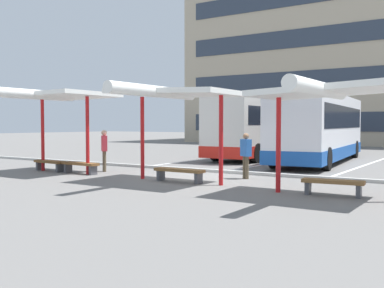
{
  "coord_description": "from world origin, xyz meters",
  "views": [
    {
      "loc": [
        9.0,
        -14.29,
        1.96
      ],
      "look_at": [
        -2.61,
        3.67,
        1.03
      ],
      "focal_mm": 42.41,
      "sensor_mm": 36.0,
      "label": 1
    }
  ],
  "objects_px": {
    "bench_0": "(50,163)",
    "bench_1": "(80,165)",
    "waiting_passenger_1": "(246,152)",
    "waiting_passenger_0": "(104,147)",
    "waiting_shelter_0": "(58,97)",
    "bench_2": "(179,172)",
    "waiting_shelter_2": "(330,93)",
    "coach_bus_1": "(320,128)",
    "bench_3": "(333,184)",
    "waiting_shelter_1": "(175,95)",
    "coach_bus_0": "(265,127)"
  },
  "relations": [
    {
      "from": "bench_0",
      "to": "bench_1",
      "type": "distance_m",
      "value": 1.8
    },
    {
      "from": "waiting_shelter_1",
      "to": "waiting_passenger_0",
      "type": "xyz_separation_m",
      "value": [
        -4.51,
        1.35,
        -1.94
      ]
    },
    {
      "from": "bench_1",
      "to": "bench_3",
      "type": "height_order",
      "value": "same"
    },
    {
      "from": "waiting_shelter_2",
      "to": "waiting_passenger_1",
      "type": "bearing_deg",
      "value": 144.27
    },
    {
      "from": "waiting_shelter_2",
      "to": "coach_bus_1",
      "type": "bearing_deg",
      "value": 108.17
    },
    {
      "from": "coach_bus_1",
      "to": "waiting_shelter_0",
      "type": "bearing_deg",
      "value": -123.82
    },
    {
      "from": "waiting_passenger_0",
      "to": "coach_bus_1",
      "type": "bearing_deg",
      "value": 57.02
    },
    {
      "from": "bench_3",
      "to": "waiting_shelter_2",
      "type": "bearing_deg",
      "value": -90.0
    },
    {
      "from": "bench_1",
      "to": "waiting_shelter_2",
      "type": "bearing_deg",
      "value": -3.63
    },
    {
      "from": "bench_0",
      "to": "waiting_passenger_0",
      "type": "bearing_deg",
      "value": 28.94
    },
    {
      "from": "waiting_shelter_2",
      "to": "waiting_passenger_1",
      "type": "xyz_separation_m",
      "value": [
        -3.75,
        2.69,
        -1.84
      ]
    },
    {
      "from": "waiting_passenger_0",
      "to": "waiting_shelter_0",
      "type": "bearing_deg",
      "value": -129.08
    },
    {
      "from": "waiting_shelter_2",
      "to": "waiting_passenger_0",
      "type": "xyz_separation_m",
      "value": [
        -9.76,
        1.75,
        -1.79
      ]
    },
    {
      "from": "coach_bus_1",
      "to": "bench_3",
      "type": "xyz_separation_m",
      "value": [
        3.66,
        -10.74,
        -1.44
      ]
    },
    {
      "from": "waiting_shelter_1",
      "to": "coach_bus_0",
      "type": "bearing_deg",
      "value": 100.04
    },
    {
      "from": "waiting_shelter_2",
      "to": "waiting_passenger_1",
      "type": "relative_size",
      "value": 2.76
    },
    {
      "from": "coach_bus_0",
      "to": "waiting_passenger_0",
      "type": "xyz_separation_m",
      "value": [
        -2.31,
        -11.09,
        -0.79
      ]
    },
    {
      "from": "bench_1",
      "to": "waiting_shelter_1",
      "type": "xyz_separation_m",
      "value": [
        4.74,
        -0.23,
        2.61
      ]
    },
    {
      "from": "bench_0",
      "to": "waiting_passenger_1",
      "type": "distance_m",
      "value": 8.33
    },
    {
      "from": "coach_bus_1",
      "to": "bench_1",
      "type": "relative_size",
      "value": 6.62
    },
    {
      "from": "bench_0",
      "to": "waiting_passenger_1",
      "type": "relative_size",
      "value": 1.04
    },
    {
      "from": "coach_bus_1",
      "to": "bench_1",
      "type": "distance_m",
      "value": 12.36
    },
    {
      "from": "coach_bus_0",
      "to": "waiting_passenger_1",
      "type": "xyz_separation_m",
      "value": [
        3.71,
        -10.15,
        -0.85
      ]
    },
    {
      "from": "bench_1",
      "to": "bench_2",
      "type": "distance_m",
      "value": 4.74
    },
    {
      "from": "bench_3",
      "to": "waiting_passenger_1",
      "type": "relative_size",
      "value": 1.02
    },
    {
      "from": "waiting_shelter_0",
      "to": "bench_0",
      "type": "xyz_separation_m",
      "value": [
        -0.9,
        0.27,
        -2.7
      ]
    },
    {
      "from": "waiting_shelter_1",
      "to": "bench_3",
      "type": "bearing_deg",
      "value": 0.11
    },
    {
      "from": "coach_bus_0",
      "to": "bench_1",
      "type": "bearing_deg",
      "value": -101.75
    },
    {
      "from": "waiting_shelter_0",
      "to": "bench_0",
      "type": "height_order",
      "value": "waiting_shelter_0"
    },
    {
      "from": "bench_0",
      "to": "bench_1",
      "type": "bearing_deg",
      "value": 0.26
    },
    {
      "from": "waiting_passenger_1",
      "to": "waiting_shelter_2",
      "type": "bearing_deg",
      "value": -35.73
    },
    {
      "from": "waiting_shelter_0",
      "to": "bench_3",
      "type": "distance_m",
      "value": 11.22
    },
    {
      "from": "coach_bus_0",
      "to": "waiting_shelter_2",
      "type": "bearing_deg",
      "value": -59.87
    },
    {
      "from": "waiting_passenger_0",
      "to": "bench_3",
      "type": "bearing_deg",
      "value": -7.81
    },
    {
      "from": "waiting_shelter_0",
      "to": "bench_3",
      "type": "bearing_deg",
      "value": 0.29
    },
    {
      "from": "waiting_shelter_2",
      "to": "bench_1",
      "type": "bearing_deg",
      "value": 176.37
    },
    {
      "from": "bench_2",
      "to": "waiting_shelter_2",
      "type": "xyz_separation_m",
      "value": [
        5.25,
        -0.65,
        2.45
      ]
    },
    {
      "from": "bench_0",
      "to": "bench_3",
      "type": "distance_m",
      "value": 11.8
    },
    {
      "from": "bench_2",
      "to": "coach_bus_0",
      "type": "bearing_deg",
      "value": 100.24
    },
    {
      "from": "coach_bus_0",
      "to": "waiting_shelter_1",
      "type": "xyz_separation_m",
      "value": [
        2.2,
        -12.44,
        1.15
      ]
    },
    {
      "from": "coach_bus_1",
      "to": "bench_0",
      "type": "height_order",
      "value": "coach_bus_1"
    },
    {
      "from": "waiting_shelter_0",
      "to": "waiting_passenger_1",
      "type": "height_order",
      "value": "waiting_shelter_0"
    },
    {
      "from": "waiting_shelter_0",
      "to": "bench_3",
      "type": "xyz_separation_m",
      "value": [
        10.89,
        0.06,
        -2.7
      ]
    },
    {
      "from": "bench_1",
      "to": "waiting_passenger_1",
      "type": "bearing_deg",
      "value": 18.24
    },
    {
      "from": "bench_1",
      "to": "bench_2",
      "type": "relative_size",
      "value": 0.95
    },
    {
      "from": "waiting_shelter_1",
      "to": "waiting_passenger_1",
      "type": "height_order",
      "value": "waiting_shelter_1"
    },
    {
      "from": "bench_0",
      "to": "bench_3",
      "type": "height_order",
      "value": "same"
    },
    {
      "from": "coach_bus_0",
      "to": "waiting_passenger_1",
      "type": "relative_size",
      "value": 6.72
    },
    {
      "from": "bench_0",
      "to": "waiting_shelter_0",
      "type": "bearing_deg",
      "value": -16.76
    },
    {
      "from": "coach_bus_0",
      "to": "bench_3",
      "type": "distance_m",
      "value": 14.57
    }
  ]
}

